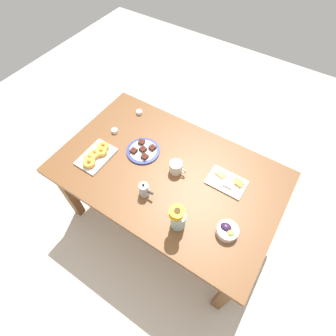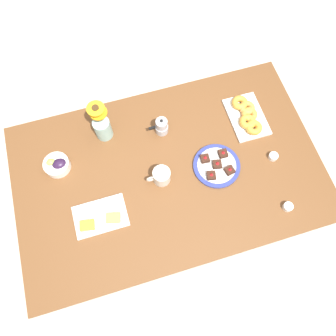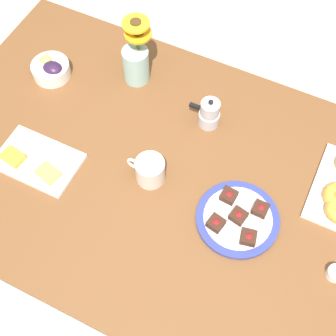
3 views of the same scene
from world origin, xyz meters
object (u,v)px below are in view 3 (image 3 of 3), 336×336
Objects in this scene: jam_cup_berry at (335,273)px; dining_table at (168,187)px; coffee_mug at (150,170)px; grape_bowl at (51,69)px; dessert_plate at (238,218)px; moka_pot at (209,114)px; flower_vase at (136,61)px; cheese_platter at (36,160)px.

dining_table is at bearing -8.83° from jam_cup_berry.
coffee_mug reaches higher than grape_bowl.
coffee_mug is 0.60m from jam_cup_berry.
grape_bowl is 0.54× the size of dessert_plate.
moka_pot is (-0.03, -0.24, 0.13)m from dining_table.
jam_cup_berry is (-1.10, 0.27, -0.01)m from grape_bowl.
flower_vase reaches higher than dessert_plate.
dining_table is at bearing 81.72° from moka_pot.
dining_table is at bearing -10.96° from dessert_plate.
coffee_mug reaches higher than dining_table.
coffee_mug is (0.05, 0.03, 0.13)m from dining_table.
flower_vase is (-0.12, -0.45, 0.07)m from cheese_platter.
dessert_plate reaches higher than dining_table.
dining_table is 6.59× the size of flower_vase.
dining_table is 0.43m from cheese_platter.
grape_bowl is at bearing -65.06° from cheese_platter.
dessert_plate is 2.08× the size of moka_pot.
dessert_plate is (0.30, -0.04, -0.00)m from jam_cup_berry.
flower_vase is (0.22, -0.34, 0.04)m from coffee_mug.
dining_table is at bearing -160.22° from cheese_platter.
coffee_mug is 0.41m from flower_vase.
dessert_plate is at bearing 127.38° from moka_pot.
dessert_plate is (-0.30, 0.02, -0.03)m from coffee_mug.
grape_bowl is at bearing 23.80° from flower_vase.
dessert_plate is 1.02× the size of flower_vase.
cheese_platter is 5.42× the size of jam_cup_berry.
cheese_platter is at bearing 19.78° from dining_table.
cheese_platter is at bearing 17.22° from coffee_mug.
cheese_platter is 0.57m from moka_pot.
coffee_mug is at bearing -162.78° from cheese_platter.
dining_table is at bearing -143.50° from coffee_mug.
coffee_mug is at bearing 73.54° from moka_pot.
dessert_plate is (-0.25, 0.05, 0.10)m from dining_table.
dessert_plate is at bearing 163.61° from grape_bowl.
jam_cup_berry is (-0.60, 0.05, -0.03)m from coffee_mug.
moka_pot is (0.22, -0.28, 0.04)m from dessert_plate.
dining_table is 6.46× the size of dessert_plate.
coffee_mug reaches higher than jam_cup_berry.
coffee_mug reaches higher than dessert_plate.
coffee_mug is 0.51× the size of dessert_plate.
coffee_mug is 0.52× the size of flower_vase.
moka_pot is at bearing -175.04° from grape_bowl.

